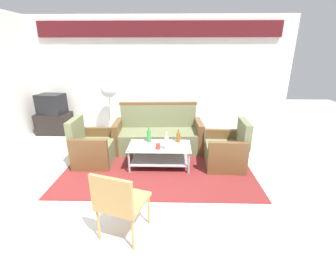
% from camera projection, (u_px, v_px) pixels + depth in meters
% --- Properties ---
extents(ground_plane, '(14.00, 14.00, 0.00)m').
position_uv_depth(ground_plane, '(149.00, 191.00, 3.52)').
color(ground_plane, white).
extents(wall_back, '(6.52, 0.19, 2.80)m').
position_uv_depth(wall_back, '(159.00, 72.00, 5.88)').
color(wall_back, silver).
rests_on(wall_back, ground).
extents(rug, '(3.29, 2.25, 0.01)m').
position_uv_depth(rug, '(159.00, 165.00, 4.31)').
color(rug, maroon).
rests_on(rug, ground).
extents(couch, '(1.83, 0.82, 0.96)m').
position_uv_depth(couch, '(158.00, 135.00, 4.89)').
color(couch, '#6B704C').
rests_on(couch, rug).
extents(armchair_left, '(0.72, 0.78, 0.85)m').
position_uv_depth(armchair_left, '(93.00, 148.00, 4.32)').
color(armchair_left, '#6B704C').
rests_on(armchair_left, rug).
extents(armchair_right, '(0.73, 0.79, 0.85)m').
position_uv_depth(armchair_right, '(227.00, 151.00, 4.20)').
color(armchair_right, '#6B704C').
rests_on(armchair_right, rug).
extents(coffee_table, '(1.10, 0.60, 0.40)m').
position_uv_depth(coffee_table, '(160.00, 153.00, 4.18)').
color(coffee_table, silver).
rests_on(coffee_table, rug).
extents(bottle_brown, '(0.07, 0.07, 0.24)m').
position_uv_depth(bottle_brown, '(178.00, 137.00, 4.26)').
color(bottle_brown, brown).
rests_on(bottle_brown, coffee_table).
extents(bottle_clear, '(0.07, 0.07, 0.32)m').
position_uv_depth(bottle_clear, '(167.00, 143.00, 3.95)').
color(bottle_clear, silver).
rests_on(bottle_clear, coffee_table).
extents(bottle_green, '(0.07, 0.07, 0.31)m').
position_uv_depth(bottle_green, '(149.00, 136.00, 4.26)').
color(bottle_green, '#2D8C38').
rests_on(bottle_green, coffee_table).
extents(cup, '(0.08, 0.08, 0.10)m').
position_uv_depth(cup, '(158.00, 146.00, 3.97)').
color(cup, red).
rests_on(cup, coffee_table).
extents(tv_stand, '(0.80, 0.50, 0.52)m').
position_uv_depth(tv_stand, '(55.00, 123.00, 5.88)').
color(tv_stand, black).
rests_on(tv_stand, ground).
extents(television, '(0.66, 0.52, 0.48)m').
position_uv_depth(television, '(51.00, 104.00, 5.71)').
color(television, black).
rests_on(television, tv_stand).
extents(pedestal_fan, '(0.36, 0.36, 1.27)m').
position_uv_depth(pedestal_fan, '(109.00, 93.00, 5.64)').
color(pedestal_fan, '#2D2D33').
rests_on(pedestal_fan, ground).
extents(wicker_chair, '(0.60, 0.60, 0.84)m').
position_uv_depth(wicker_chair, '(119.00, 200.00, 2.50)').
color(wicker_chair, '#AD844C').
rests_on(wicker_chair, ground).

